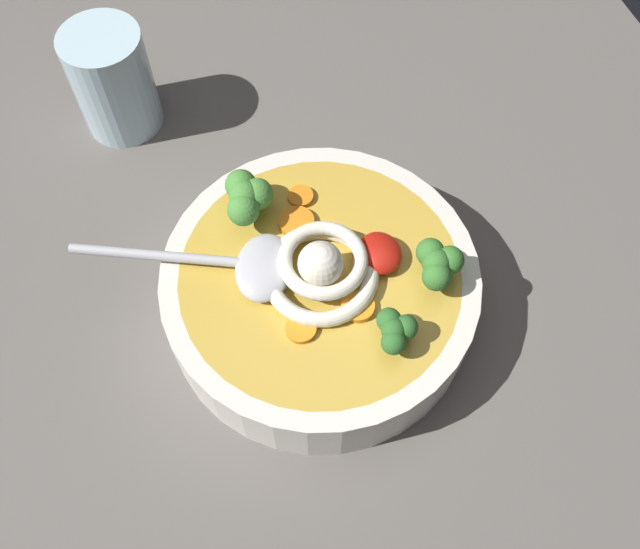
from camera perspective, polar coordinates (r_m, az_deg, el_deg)
table_slab at (r=60.74cm, az=-2.95°, el=-2.97°), size 92.36×92.36×3.40cm
soup_bowl at (r=56.23cm, az=0.00°, el=-1.38°), size 24.80×24.80×5.78cm
noodle_pile at (r=52.64cm, az=0.10°, el=0.53°), size 9.74×9.55×3.91cm
soup_spoon at (r=53.65cm, az=-6.10°, el=0.94°), size 10.09×17.10×1.60cm
chili_sauce_dollop at (r=53.92cm, az=4.85°, el=1.75°), size 3.78×3.40×1.70cm
broccoli_floret_near_spoon at (r=54.95cm, az=-5.91°, el=6.32°), size 4.92×4.23×3.89cm
broccoli_floret_far at (r=52.54cm, az=9.57°, el=0.90°), size 4.27×3.67×3.37cm
broccoli_floret_right at (r=50.00cm, az=6.14°, el=-4.52°), size 3.57×3.07×2.82cm
carrot_slice_extra_a at (r=55.94cm, az=-1.92°, el=4.26°), size 2.86×2.86×0.55cm
carrot_slice_center at (r=52.26cm, az=3.09°, el=-2.61°), size 2.53×2.53×0.55cm
carrot_slice_rear at (r=51.49cm, az=-1.35°, el=-4.35°), size 2.31×2.31×0.47cm
carrot_slice_left at (r=57.39cm, az=-1.59°, el=6.35°), size 2.08×2.08×0.47cm
drinking_glass at (r=69.38cm, az=-16.47°, el=14.83°), size 7.35×7.35×10.32cm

